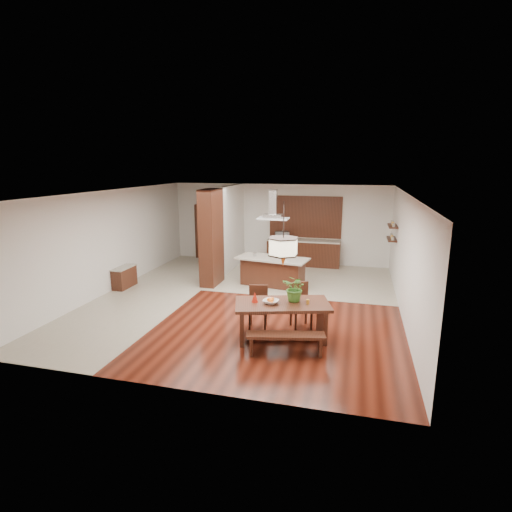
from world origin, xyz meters
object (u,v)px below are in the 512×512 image
(pendant_lantern, at_px, (283,234))
(range_hood, at_px, (273,204))
(dining_chair_left, at_px, (258,308))
(island_cup, at_px, (286,257))
(dining_chair_right, at_px, (301,306))
(dining_bench, at_px, (286,344))
(kitchen_island, at_px, (273,271))
(foliage_plant, at_px, (295,288))
(fruit_bowl, at_px, (271,302))
(hallway_console, at_px, (124,277))
(dining_table, at_px, (282,312))
(microwave, at_px, (282,235))

(pendant_lantern, bearing_deg, range_hood, 105.11)
(pendant_lantern, bearing_deg, dining_chair_left, 145.74)
(pendant_lantern, distance_m, island_cup, 3.85)
(dining_chair_right, height_order, pendant_lantern, pendant_lantern)
(dining_bench, xyz_separation_m, kitchen_island, (-1.19, 4.35, 0.24))
(dining_bench, bearing_deg, dining_chair_right, 85.89)
(dining_bench, relative_size, island_cup, 11.70)
(foliage_plant, relative_size, fruit_bowl, 1.82)
(dining_bench, height_order, dining_chair_left, dining_chair_left)
(hallway_console, bearing_deg, dining_bench, -29.32)
(dining_table, bearing_deg, island_cup, 98.86)
(microwave, bearing_deg, fruit_bowl, -102.04)
(dining_chair_left, bearing_deg, microwave, 85.60)
(dining_chair_left, relative_size, dining_chair_right, 0.94)
(pendant_lantern, bearing_deg, kitchen_island, 105.12)
(dining_chair_left, height_order, fruit_bowl, dining_chair_left)
(dining_bench, height_order, microwave, microwave)
(hallway_console, relative_size, island_cup, 6.78)
(foliage_plant, relative_size, microwave, 1.18)
(dining_chair_left, relative_size, microwave, 1.98)
(dining_chair_right, bearing_deg, dining_table, -139.64)
(dining_table, bearing_deg, fruit_bowl, -155.96)
(dining_bench, distance_m, kitchen_island, 4.51)
(dining_chair_right, bearing_deg, fruit_bowl, -149.66)
(dining_bench, xyz_separation_m, fruit_bowl, (-0.42, 0.57, 0.63))
(hallway_console, bearing_deg, microwave, 44.63)
(foliage_plant, xyz_separation_m, range_hood, (-1.24, 3.52, 1.37))
(dining_bench, height_order, kitchen_island, kitchen_island)
(dining_bench, height_order, island_cup, island_cup)
(dining_chair_right, height_order, kitchen_island, dining_chair_right)
(hallway_console, bearing_deg, range_hood, 16.99)
(dining_chair_left, height_order, dining_chair_right, dining_chair_right)
(dining_table, bearing_deg, pendant_lantern, 0.00)
(microwave, bearing_deg, island_cup, -97.35)
(dining_bench, bearing_deg, dining_chair_left, 127.01)
(dining_chair_right, relative_size, fruit_bowl, 3.24)
(pendant_lantern, relative_size, microwave, 2.71)
(dining_bench, relative_size, foliage_plant, 2.67)
(hallway_console, relative_size, pendant_lantern, 0.67)
(dining_bench, bearing_deg, microwave, 101.45)
(foliage_plant, height_order, range_hood, range_hood)
(foliage_plant, xyz_separation_m, fruit_bowl, (-0.47, -0.26, -0.25))
(microwave, bearing_deg, foliage_plant, -97.54)
(pendant_lantern, xyz_separation_m, range_hood, (-0.99, 3.68, 0.22))
(island_cup, bearing_deg, dining_chair_left, -91.39)
(kitchen_island, bearing_deg, pendant_lantern, -65.19)
(dining_table, height_order, fruit_bowl, fruit_bowl)
(hallway_console, distance_m, dining_chair_left, 5.00)
(hallway_console, xyz_separation_m, dining_bench, (5.43, -3.05, -0.10))
(kitchen_island, relative_size, island_cup, 17.33)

